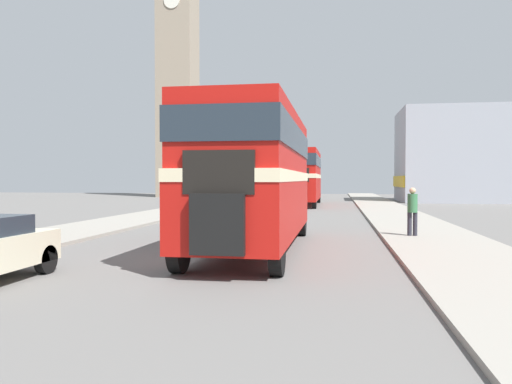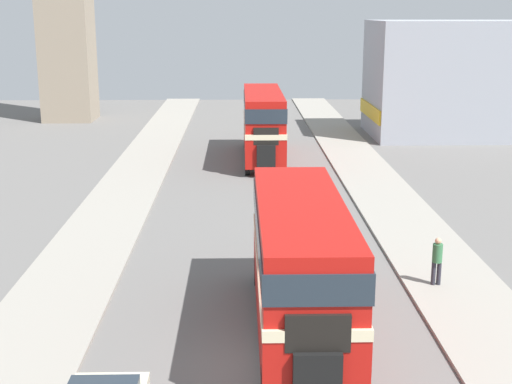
% 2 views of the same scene
% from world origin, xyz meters
% --- Properties ---
extents(ground_plane, '(120.00, 120.00, 0.00)m').
position_xyz_m(ground_plane, '(0.00, 0.00, 0.00)').
color(ground_plane, slate).
extents(sidewalk_right, '(3.50, 120.00, 0.12)m').
position_xyz_m(sidewalk_right, '(6.75, 0.00, 0.06)').
color(sidewalk_right, gray).
rests_on(sidewalk_right, ground_plane).
extents(double_decker_bus, '(2.52, 9.81, 4.03)m').
position_xyz_m(double_decker_bus, '(1.04, 2.17, 2.40)').
color(double_decker_bus, '#B2140F').
rests_on(double_decker_bus, ground_plane).
extents(bus_distant, '(2.41, 10.92, 4.37)m').
position_xyz_m(bus_distant, '(0.80, 27.82, 2.59)').
color(bus_distant, '#B2140F').
rests_on(bus_distant, ground_plane).
extents(pedestrian_walking, '(0.34, 0.34, 1.69)m').
position_xyz_m(pedestrian_walking, '(6.05, 5.64, 1.08)').
color(pedestrian_walking, '#282833').
rests_on(pedestrian_walking, sidewalk_right).
extents(church_tower, '(4.42, 4.42, 38.60)m').
position_xyz_m(church_tower, '(-15.51, 45.52, 19.69)').
color(church_tower, gray).
rests_on(church_tower, ground_plane).
extents(shop_building_block, '(14.37, 8.55, 8.64)m').
position_xyz_m(shop_building_block, '(16.45, 36.73, 4.32)').
color(shop_building_block, '#999EA8').
rests_on(shop_building_block, ground_plane).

